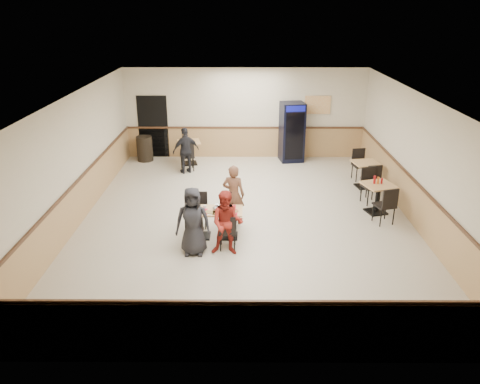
{
  "coord_description": "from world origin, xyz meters",
  "views": [
    {
      "loc": [
        -0.1,
        -10.44,
        4.89
      ],
      "look_at": [
        -0.14,
        -0.5,
        0.89
      ],
      "focal_mm": 35.0,
      "sensor_mm": 36.0,
      "label": 1
    }
  ],
  "objects_px": {
    "side_table_near": "(378,194)",
    "trash_bin": "(145,149)",
    "back_table": "(189,149)",
    "pepsi_cooler": "(292,132)",
    "diner_man_opposite": "(234,195)",
    "lone_diner": "(186,151)",
    "diner_woman_left": "(193,221)",
    "diner_woman_right": "(227,223)",
    "side_table_far": "(365,171)",
    "main_table": "(215,219)"
  },
  "relations": [
    {
      "from": "side_table_far",
      "to": "pepsi_cooler",
      "type": "distance_m",
      "value": 3.13
    },
    {
      "from": "diner_woman_right",
      "to": "pepsi_cooler",
      "type": "bearing_deg",
      "value": 77.35
    },
    {
      "from": "main_table",
      "to": "pepsi_cooler",
      "type": "xyz_separation_m",
      "value": [
        2.25,
        5.59,
        0.54
      ]
    },
    {
      "from": "main_table",
      "to": "back_table",
      "type": "xyz_separation_m",
      "value": [
        -1.12,
        5.2,
        0.07
      ]
    },
    {
      "from": "diner_woman_left",
      "to": "side_table_near",
      "type": "height_order",
      "value": "diner_woman_left"
    },
    {
      "from": "diner_woman_left",
      "to": "lone_diner",
      "type": "distance_m",
      "value": 5.13
    },
    {
      "from": "lone_diner",
      "to": "trash_bin",
      "type": "xyz_separation_m",
      "value": [
        -1.53,
        1.21,
        -0.3
      ]
    },
    {
      "from": "main_table",
      "to": "lone_diner",
      "type": "height_order",
      "value": "lone_diner"
    },
    {
      "from": "lone_diner",
      "to": "back_table",
      "type": "xyz_separation_m",
      "value": [
        -0.0,
        0.86,
        -0.21
      ]
    },
    {
      "from": "trash_bin",
      "to": "diner_woman_right",
      "type": "bearing_deg",
      "value": -64.95
    },
    {
      "from": "diner_man_opposite",
      "to": "pepsi_cooler",
      "type": "relative_size",
      "value": 0.74
    },
    {
      "from": "side_table_near",
      "to": "trash_bin",
      "type": "relative_size",
      "value": 1.07
    },
    {
      "from": "lone_diner",
      "to": "diner_man_opposite",
      "type": "bearing_deg",
      "value": 86.6
    },
    {
      "from": "main_table",
      "to": "diner_woman_left",
      "type": "relative_size",
      "value": 0.84
    },
    {
      "from": "diner_woman_left",
      "to": "side_table_near",
      "type": "xyz_separation_m",
      "value": [
        4.39,
        2.1,
        -0.23
      ]
    },
    {
      "from": "diner_woman_left",
      "to": "trash_bin",
      "type": "xyz_separation_m",
      "value": [
        -2.24,
        6.29,
        -0.32
      ]
    },
    {
      "from": "diner_woman_left",
      "to": "back_table",
      "type": "relative_size",
      "value": 1.75
    },
    {
      "from": "back_table",
      "to": "trash_bin",
      "type": "xyz_separation_m",
      "value": [
        -1.53,
        0.35,
        -0.09
      ]
    },
    {
      "from": "diner_woman_right",
      "to": "diner_man_opposite",
      "type": "height_order",
      "value": "diner_man_opposite"
    },
    {
      "from": "diner_man_opposite",
      "to": "lone_diner",
      "type": "xyz_separation_m",
      "value": [
        -1.53,
        3.59,
        -0.01
      ]
    },
    {
      "from": "diner_woman_left",
      "to": "diner_woman_right",
      "type": "bearing_deg",
      "value": -0.51
    },
    {
      "from": "side_table_far",
      "to": "back_table",
      "type": "bearing_deg",
      "value": 158.35
    },
    {
      "from": "main_table",
      "to": "pepsi_cooler",
      "type": "bearing_deg",
      "value": 68.83
    },
    {
      "from": "diner_woman_left",
      "to": "side_table_near",
      "type": "distance_m",
      "value": 4.87
    },
    {
      "from": "diner_woman_right",
      "to": "back_table",
      "type": "height_order",
      "value": "diner_woman_right"
    },
    {
      "from": "side_table_far",
      "to": "trash_bin",
      "type": "xyz_separation_m",
      "value": [
        -6.76,
        2.43,
        -0.08
      ]
    },
    {
      "from": "diner_woman_right",
      "to": "lone_diner",
      "type": "xyz_separation_m",
      "value": [
        -1.42,
        5.09,
        0.01
      ]
    },
    {
      "from": "main_table",
      "to": "trash_bin",
      "type": "relative_size",
      "value": 1.5
    },
    {
      "from": "side_table_near",
      "to": "back_table",
      "type": "relative_size",
      "value": 1.05
    },
    {
      "from": "diner_woman_left",
      "to": "side_table_far",
      "type": "distance_m",
      "value": 5.95
    },
    {
      "from": "diner_woman_left",
      "to": "diner_man_opposite",
      "type": "bearing_deg",
      "value": 61.59
    },
    {
      "from": "diner_woman_left",
      "to": "trash_bin",
      "type": "relative_size",
      "value": 1.78
    },
    {
      "from": "diner_woman_left",
      "to": "diner_woman_right",
      "type": "height_order",
      "value": "diner_woman_left"
    },
    {
      "from": "side_table_near",
      "to": "side_table_far",
      "type": "relative_size",
      "value": 1.09
    },
    {
      "from": "main_table",
      "to": "diner_man_opposite",
      "type": "bearing_deg",
      "value": 62.1
    },
    {
      "from": "pepsi_cooler",
      "to": "trash_bin",
      "type": "height_order",
      "value": "pepsi_cooler"
    },
    {
      "from": "main_table",
      "to": "trash_bin",
      "type": "height_order",
      "value": "trash_bin"
    },
    {
      "from": "diner_woman_right",
      "to": "pepsi_cooler",
      "type": "xyz_separation_m",
      "value": [
        1.95,
        6.34,
        0.27
      ]
    },
    {
      "from": "diner_woman_right",
      "to": "lone_diner",
      "type": "height_order",
      "value": "lone_diner"
    },
    {
      "from": "back_table",
      "to": "pepsi_cooler",
      "type": "distance_m",
      "value": 3.42
    },
    {
      "from": "main_table",
      "to": "back_table",
      "type": "relative_size",
      "value": 1.47
    },
    {
      "from": "trash_bin",
      "to": "side_table_far",
      "type": "bearing_deg",
      "value": -19.76
    },
    {
      "from": "diner_woman_right",
      "to": "trash_bin",
      "type": "relative_size",
      "value": 1.7
    },
    {
      "from": "back_table",
      "to": "pepsi_cooler",
      "type": "xyz_separation_m",
      "value": [
        3.37,
        0.39,
        0.47
      ]
    },
    {
      "from": "side_table_near",
      "to": "diner_woman_left",
      "type": "bearing_deg",
      "value": -154.49
    },
    {
      "from": "lone_diner",
      "to": "pepsi_cooler",
      "type": "distance_m",
      "value": 3.6
    },
    {
      "from": "back_table",
      "to": "diner_woman_right",
      "type": "bearing_deg",
      "value": -76.59
    },
    {
      "from": "diner_man_opposite",
      "to": "side_table_far",
      "type": "bearing_deg",
      "value": -135.86
    },
    {
      "from": "diner_woman_left",
      "to": "diner_woman_right",
      "type": "distance_m",
      "value": 0.71
    },
    {
      "from": "diner_woman_left",
      "to": "lone_diner",
      "type": "relative_size",
      "value": 1.03
    }
  ]
}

